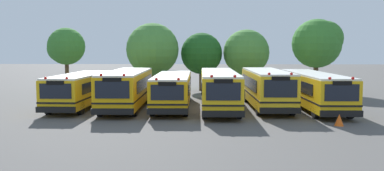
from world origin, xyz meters
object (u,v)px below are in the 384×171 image
object	(u,v)px
school_bus_4	(267,87)
traffic_cone	(339,120)
school_bus_0	(80,89)
tree_4	(319,42)
tree_3	(245,52)
tree_0	(65,47)
school_bus_2	(173,89)
school_bus_5	(313,89)
tree_1	(152,50)
school_bus_3	(219,88)
tree_2	(200,54)
school_bus_1	(127,88)

from	to	relation	value
school_bus_4	traffic_cone	size ratio (longest dim) A/B	14.81
school_bus_0	tree_4	xyz separation A→B (m)	(19.97, 10.67, 3.49)
tree_3	tree_0	bearing A→B (deg)	-172.33
school_bus_2	school_bus_5	distance (m)	9.95
school_bus_0	school_bus_5	xyz separation A→B (m)	(16.62, 0.01, 0.05)
school_bus_4	school_bus_5	xyz separation A→B (m)	(3.26, -0.08, -0.09)
tree_1	school_bus_5	bearing A→B (deg)	-39.25
school_bus_2	school_bus_4	bearing A→B (deg)	-179.63
school_bus_3	school_bus_2	bearing A→B (deg)	-6.00
school_bus_5	school_bus_2	bearing A→B (deg)	-0.60
school_bus_5	tree_4	world-z (taller)	tree_4
tree_0	traffic_cone	size ratio (longest dim) A/B	9.47
school_bus_2	tree_2	world-z (taller)	tree_2
school_bus_0	tree_2	size ratio (longest dim) A/B	1.65
tree_1	tree_3	world-z (taller)	tree_1
school_bus_0	school_bus_2	distance (m)	6.67
school_bus_1	tree_4	size ratio (longest dim) A/B	1.45
school_bus_3	traffic_cone	size ratio (longest dim) A/B	17.33
school_bus_1	tree_2	distance (m)	13.08
tree_4	school_bus_0	bearing A→B (deg)	-151.89
tree_2	school_bus_4	bearing A→B (deg)	-67.12
tree_3	tree_4	size ratio (longest dim) A/B	0.86
school_bus_0	school_bus_4	xyz separation A→B (m)	(13.36, 0.09, 0.14)
school_bus_5	traffic_cone	bearing A→B (deg)	86.32
school_bus_3	tree_3	world-z (taller)	tree_3
school_bus_4	school_bus_5	size ratio (longest dim) A/B	0.84
school_bus_3	tree_3	bearing A→B (deg)	-104.69
school_bus_2	tree_4	xyz separation A→B (m)	(13.30, 10.73, 3.50)
school_bus_5	tree_3	bearing A→B (deg)	-73.51
school_bus_5	tree_1	distance (m)	16.74
school_bus_5	tree_0	bearing A→B (deg)	-24.92
school_bus_0	school_bus_5	distance (m)	16.62
school_bus_3	school_bus_5	world-z (taller)	school_bus_3
school_bus_0	tree_3	size ratio (longest dim) A/B	1.57
school_bus_4	tree_4	distance (m)	12.91
traffic_cone	tree_0	bearing A→B (deg)	142.52
school_bus_1	school_bus_5	world-z (taller)	school_bus_1
school_bus_1	school_bus_4	size ratio (longest dim) A/B	1.06
school_bus_1	tree_1	world-z (taller)	tree_1
school_bus_3	tree_1	xyz separation A→B (m)	(-6.12, 10.83, 2.67)
tree_1	traffic_cone	distance (m)	21.43
school_bus_5	tree_4	size ratio (longest dim) A/B	1.63
school_bus_0	tree_4	world-z (taller)	tree_4
tree_2	school_bus_2	bearing A→B (deg)	-99.06
school_bus_0	tree_2	world-z (taller)	tree_2
school_bus_5	tree_1	world-z (taller)	tree_1
school_bus_4	school_bus_2	bearing A→B (deg)	0.15
tree_2	tree_4	distance (m)	11.53
traffic_cone	tree_2	bearing A→B (deg)	113.29
tree_4	tree_1	bearing A→B (deg)	-179.27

